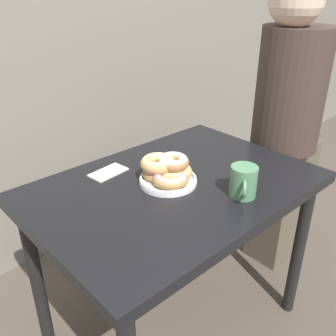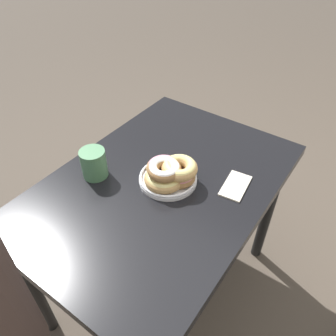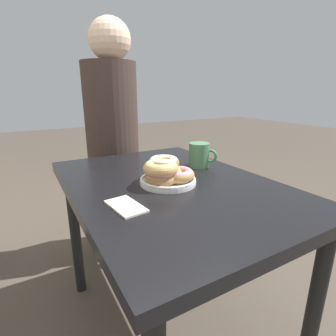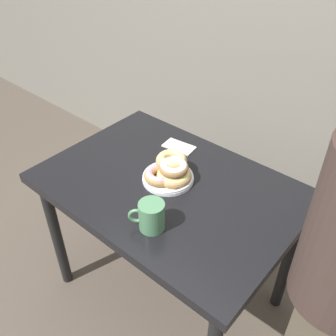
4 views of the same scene
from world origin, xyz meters
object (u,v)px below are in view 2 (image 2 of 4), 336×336
object	(u,v)px
dining_table	(161,199)
donut_plate	(169,173)
coffee_mug	(94,163)
napkin	(235,186)

from	to	relation	value
dining_table	donut_plate	distance (m)	0.13
donut_plate	coffee_mug	xyz separation A→B (m)	(0.12, -0.24, 0.01)
dining_table	coffee_mug	distance (m)	0.28
dining_table	coffee_mug	world-z (taller)	coffee_mug
coffee_mug	napkin	bearing A→B (deg)	118.33
coffee_mug	donut_plate	bearing A→B (deg)	116.86
dining_table	coffee_mug	size ratio (longest dim) A/B	9.10
napkin	dining_table	bearing A→B (deg)	-59.57
coffee_mug	dining_table	bearing A→B (deg)	116.05
coffee_mug	napkin	xyz separation A→B (m)	(-0.24, 0.44, -0.05)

